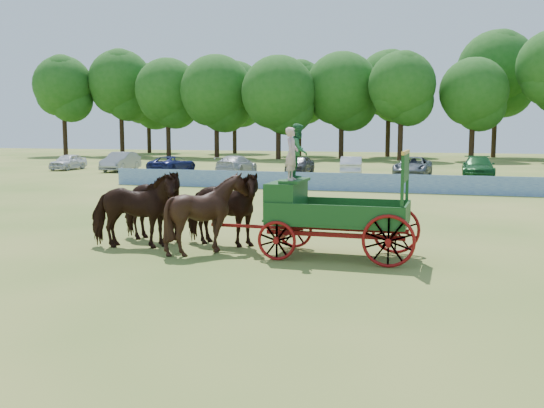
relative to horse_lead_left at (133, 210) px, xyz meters
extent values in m
plane|color=#A99A4C|center=(2.19, 0.73, -1.16)|extent=(160.00, 160.00, 0.00)
imported|color=black|center=(0.00, 0.00, 0.00)|extent=(2.96, 1.86, 2.32)
imported|color=black|center=(0.00, 1.10, 0.00)|extent=(2.96, 1.86, 2.32)
imported|color=black|center=(2.40, 0.00, 0.00)|extent=(2.29, 2.08, 2.32)
imported|color=black|center=(2.40, 1.10, 0.00)|extent=(2.87, 1.55, 2.32)
cube|color=maroon|center=(4.60, 0.55, -0.56)|extent=(0.12, 2.00, 0.12)
cube|color=maroon|center=(7.60, 0.55, -0.56)|extent=(0.12, 2.00, 0.12)
cube|color=maroon|center=(6.10, 0.00, -0.44)|extent=(3.80, 0.10, 0.12)
cube|color=maroon|center=(6.10, 1.10, -0.44)|extent=(3.80, 0.10, 0.12)
cube|color=maroon|center=(3.70, 0.55, -0.41)|extent=(2.80, 0.09, 0.09)
cube|color=#194A18|center=(6.10, 0.55, -0.16)|extent=(3.80, 1.80, 0.10)
cube|color=#194A18|center=(6.10, -0.33, 0.14)|extent=(3.80, 0.06, 0.55)
cube|color=#194A18|center=(6.10, 1.43, 0.14)|extent=(3.80, 0.06, 0.55)
cube|color=#194A18|center=(7.98, 0.55, 0.14)|extent=(0.06, 1.80, 0.55)
cube|color=#194A18|center=(4.60, 0.55, 0.39)|extent=(0.85, 1.70, 1.05)
cube|color=#194A18|center=(4.85, 0.55, 0.96)|extent=(0.55, 1.50, 0.08)
cube|color=#194A18|center=(4.22, 0.55, 0.19)|extent=(0.10, 1.60, 0.65)
cube|color=#194A18|center=(4.40, 0.55, -0.11)|extent=(0.55, 1.60, 0.06)
cube|color=#194A18|center=(7.90, -0.25, 0.79)|extent=(0.08, 0.08, 1.80)
cube|color=#194A18|center=(7.90, 1.35, 0.79)|extent=(0.08, 0.08, 1.80)
cube|color=#194A18|center=(7.90, 0.55, 1.39)|extent=(0.07, 1.75, 0.75)
cube|color=gold|center=(7.90, 0.55, 1.79)|extent=(0.08, 1.80, 0.09)
cube|color=gold|center=(7.86, 0.55, 1.39)|extent=(0.02, 1.30, 0.12)
torus|color=maroon|center=(4.60, -0.40, -0.61)|extent=(1.09, 0.09, 1.09)
torus|color=maroon|center=(4.60, 1.50, -0.61)|extent=(1.09, 0.09, 1.09)
torus|color=maroon|center=(7.60, -0.40, -0.46)|extent=(1.39, 0.09, 1.39)
torus|color=maroon|center=(7.60, 1.50, -0.46)|extent=(1.39, 0.09, 1.39)
imported|color=beige|center=(4.85, 0.20, 1.73)|extent=(0.35, 0.53, 1.46)
imported|color=#276A37|center=(4.85, 0.90, 1.78)|extent=(0.59, 0.76, 1.56)
cube|color=#1D439E|center=(1.19, 18.73, -0.63)|extent=(26.00, 0.08, 1.05)
imported|color=silver|center=(-23.81, 30.18, -0.45)|extent=(1.96, 4.28, 1.42)
imported|color=gray|center=(-18.38, 29.93, -0.34)|extent=(2.30, 5.13, 1.64)
imported|color=navy|center=(-13.38, 29.69, -0.47)|extent=(2.68, 5.11, 1.37)
imported|color=silver|center=(-7.86, 30.09, -0.43)|extent=(2.25, 5.13, 1.47)
imported|color=#333338|center=(-3.00, 31.85, -0.44)|extent=(1.77, 4.23, 1.43)
imported|color=silver|center=(1.43, 30.56, -0.41)|extent=(2.16, 4.68, 1.49)
imported|color=slate|center=(6.00, 31.23, -0.41)|extent=(2.81, 5.51, 1.49)
imported|color=#144C1E|center=(10.73, 31.16, -0.37)|extent=(2.27, 5.48, 1.58)
cylinder|color=#382314|center=(-41.81, 54.87, 1.42)|extent=(0.60, 0.60, 5.15)
sphere|color=#1C5316|center=(-41.81, 54.87, 8.33)|extent=(7.84, 7.84, 7.84)
cylinder|color=#382314|center=(-34.85, 57.84, 1.57)|extent=(0.60, 0.60, 5.45)
sphere|color=#1C5316|center=(-34.85, 57.84, 8.88)|extent=(8.59, 8.59, 8.59)
cylinder|color=#382314|center=(-26.93, 56.06, 1.17)|extent=(0.60, 0.60, 4.66)
sphere|color=#1C5316|center=(-26.93, 56.06, 7.42)|extent=(8.33, 8.33, 8.33)
cylinder|color=#382314|center=(-19.91, 55.45, 1.10)|extent=(0.60, 0.60, 4.52)
sphere|color=#1C5316|center=(-19.91, 55.45, 7.18)|extent=(9.05, 9.05, 9.05)
cylinder|color=#382314|center=(-11.42, 54.21, 0.99)|extent=(0.60, 0.60, 4.29)
sphere|color=#1C5316|center=(-11.42, 54.21, 6.75)|extent=(8.87, 8.87, 8.87)
cylinder|color=#382314|center=(-4.46, 57.87, 1.14)|extent=(0.60, 0.60, 4.60)
sphere|color=#1C5316|center=(-4.46, 57.87, 7.32)|extent=(8.93, 8.93, 8.93)
cylinder|color=#382314|center=(2.90, 55.14, 1.18)|extent=(0.60, 0.60, 4.67)
sphere|color=#1C5316|center=(2.90, 55.14, 7.45)|extent=(7.62, 7.62, 7.62)
cylinder|color=#382314|center=(10.73, 56.75, 0.96)|extent=(0.60, 0.60, 4.24)
sphere|color=#1C5316|center=(10.73, 56.75, 6.66)|extent=(7.59, 7.59, 7.59)
cylinder|color=#382314|center=(-35.81, 67.27, 1.25)|extent=(0.60, 0.60, 4.82)
sphere|color=#1C5316|center=(-35.81, 67.27, 7.72)|extent=(9.24, 9.24, 9.24)
cylinder|color=#382314|center=(-22.76, 69.56, 1.33)|extent=(0.60, 0.60, 4.98)
sphere|color=#1C5316|center=(-22.76, 69.56, 8.02)|extent=(8.96, 8.96, 8.96)
cylinder|color=#382314|center=(-11.51, 64.64, 1.30)|extent=(0.60, 0.60, 4.92)
sphere|color=#1C5316|center=(-11.51, 64.64, 7.90)|extent=(7.62, 7.62, 7.62)
cylinder|color=#382314|center=(0.38, 65.22, 1.46)|extent=(0.60, 0.60, 5.24)
sphere|color=#1C5316|center=(0.38, 65.22, 8.49)|extent=(8.43, 8.43, 8.43)
cylinder|color=#382314|center=(13.65, 67.05, 1.86)|extent=(0.60, 0.60, 6.03)
sphere|color=#1C5316|center=(13.65, 67.05, 9.96)|extent=(9.85, 9.85, 9.85)
camera|label=1|loc=(9.21, -15.94, 2.40)|focal=40.00mm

